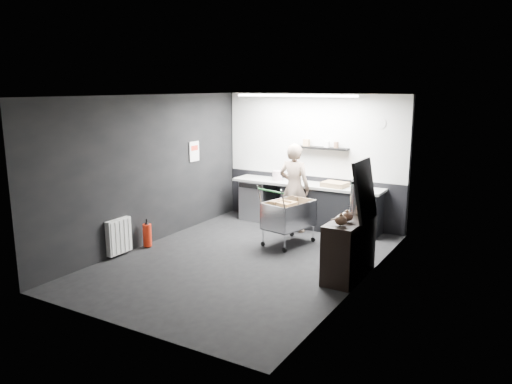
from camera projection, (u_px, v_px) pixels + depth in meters
The scene contains 22 objects.
floor at pixel (244, 260), 8.33m from camera, with size 5.50×5.50×0.00m, color black.
ceiling at pixel (243, 96), 7.77m from camera, with size 5.50×5.50×0.00m, color silver.
wall_back at pixel (313, 159), 10.37m from camera, with size 5.50×5.50×0.00m, color black.
wall_front at pixel (118, 219), 5.73m from camera, with size 5.50×5.50×0.00m, color black.
wall_left at pixel (150, 170), 9.04m from camera, with size 5.50×5.50×0.00m, color black.
wall_right at pixel (364, 194), 7.06m from camera, with size 5.50×5.50×0.00m, color black.
kitchen_wall_panel at pixel (313, 135), 10.25m from camera, with size 3.95×0.02×1.70m, color silver.
dado_panel at pixel (312, 199), 10.53m from camera, with size 3.95×0.02×1.00m, color black.
floating_shelf at pixel (320, 148), 10.10m from camera, with size 1.20×0.22×0.04m, color black.
wall_clock at pixel (381, 123), 9.48m from camera, with size 0.20×0.20×0.03m, color silver.
poster at pixel (194, 151), 10.08m from camera, with size 0.02×0.30×0.40m, color white.
poster_red_band at pixel (194, 148), 10.07m from camera, with size 0.01×0.22×0.10m, color red.
radiator at pixel (119, 236), 8.46m from camera, with size 0.10×0.50×0.60m, color silver.
ceiling_strip at pixel (295, 96), 9.33m from camera, with size 2.40×0.20×0.04m, color white.
prep_counter at pixel (312, 205), 10.21m from camera, with size 3.20×0.61×0.90m.
person at pixel (294, 188), 9.83m from camera, with size 0.64×0.42×1.76m, color #BBA894.
shopping_cart at pixel (288, 217), 9.07m from camera, with size 0.79×1.11×1.09m.
sideboard at pixel (351, 240), 7.52m from camera, with size 0.51×1.20×1.80m.
fire_extinguisher at pixel (147, 234), 8.93m from camera, with size 0.15×0.15×0.50m.
cardboard_box at pixel (335, 184), 9.81m from camera, with size 0.48×0.36×0.10m, color #A78359.
pink_tub at pixel (277, 176), 10.49m from camera, with size 0.20×0.20×0.20m, color silver.
white_container at pixel (297, 179), 10.21m from camera, with size 0.16×0.12×0.14m, color silver.
Camera 1 is at (4.17, -6.72, 2.85)m, focal length 35.00 mm.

